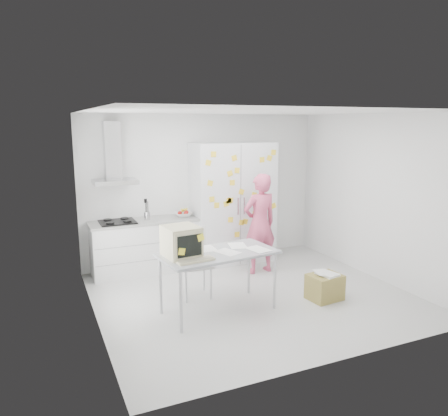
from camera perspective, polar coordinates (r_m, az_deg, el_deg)
name	(u,v)px	position (r m, az deg, el deg)	size (l,w,h in m)	color
floor	(252,296)	(6.69, 3.71, -11.44)	(4.50, 4.00, 0.02)	silver
walls	(232,199)	(6.93, 1.11, 1.12)	(4.52, 4.01, 2.70)	white
ceiling	(255,112)	(6.18, 4.03, 12.46)	(4.50, 4.00, 0.02)	white
counter_run	(145,245)	(7.65, -10.24, -4.84)	(1.84, 0.63, 1.28)	white
range_hood	(113,159)	(7.43, -14.30, 6.19)	(0.70, 0.48, 1.01)	silver
tall_cabinet	(233,203)	(8.01, 1.17, 0.67)	(1.50, 0.68, 2.20)	silver
person	(260,224)	(7.46, 4.69, -2.05)	(0.63, 0.41, 1.72)	#D45276
desk	(196,248)	(5.75, -3.72, -5.18)	(1.64, 0.96, 1.24)	#A1A5AB
chair	(194,258)	(6.55, -3.98, -6.48)	(0.50, 0.50, 1.02)	silver
cardboard_box	(325,287)	(6.65, 13.02, -9.97)	(0.50, 0.42, 0.41)	#9D8E44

